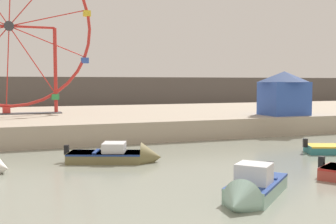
{
  "coord_description": "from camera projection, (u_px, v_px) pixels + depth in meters",
  "views": [
    {
      "loc": [
        -1.79,
        -4.21,
        3.73
      ],
      "look_at": [
        5.05,
        14.17,
        2.31
      ],
      "focal_mm": 44.65,
      "sensor_mm": 36.0,
      "label": 1
    }
  ],
  "objects": [
    {
      "name": "quay_promenade",
      "position": [
        39.0,
        122.0,
        32.03
      ],
      "size": [
        110.0,
        19.04,
        1.3
      ],
      "primitive_type": "cube",
      "color": "tan",
      "rests_on": "ground_plane"
    },
    {
      "name": "distant_town_skyline",
      "position": [
        27.0,
        93.0,
        55.4
      ],
      "size": [
        140.0,
        3.0,
        4.4
      ],
      "primitive_type": "cube",
      "color": "#564C47",
      "rests_on": "ground_plane"
    },
    {
      "name": "motorboat_seafoam",
      "position": [
        251.0,
        189.0,
        13.13
      ],
      "size": [
        3.81,
        3.61,
        1.5
      ],
      "rotation": [
        0.0,
        0.0,
        3.87
      ],
      "color": "#93BCAD",
      "rests_on": "ground_plane"
    },
    {
      "name": "motorboat_olive_wood",
      "position": [
        122.0,
        156.0,
        19.43
      ],
      "size": [
        4.54,
        2.88,
        1.39
      ],
      "rotation": [
        0.0,
        0.0,
        5.92
      ],
      "color": "olive",
      "rests_on": "ground_plane"
    },
    {
      "name": "ferris_wheel_red_frame",
      "position": [
        9.0,
        29.0,
        30.99
      ],
      "size": [
        12.18,
        1.2,
        12.66
      ],
      "color": "red",
      "rests_on": "quay_promenade"
    },
    {
      "name": "carnival_booth_blue_tent",
      "position": [
        284.0,
        92.0,
        30.61
      ],
      "size": [
        3.35,
        2.76,
        3.21
      ],
      "rotation": [
        0.0,
        0.0,
        0.0
      ],
      "color": "#3356B7",
      "rests_on": "quay_promenade"
    }
  ]
}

